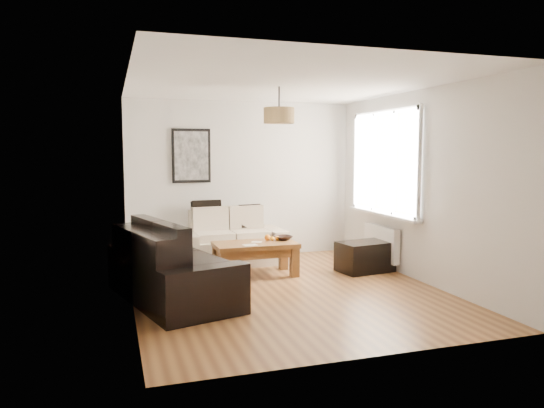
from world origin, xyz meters
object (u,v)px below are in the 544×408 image
object	(u,v)px
sofa_leather	(172,264)
ottoman	(365,257)
loveseat_cream	(231,237)
coffee_table	(255,259)

from	to	relation	value
sofa_leather	ottoman	distance (m)	2.95
loveseat_cream	ottoman	distance (m)	2.12
loveseat_cream	sofa_leather	bearing A→B (deg)	-124.75
sofa_leather	coffee_table	distance (m)	1.54
sofa_leather	coffee_table	world-z (taller)	sofa_leather
loveseat_cream	coffee_table	world-z (taller)	loveseat_cream
coffee_table	loveseat_cream	bearing A→B (deg)	99.19
loveseat_cream	coffee_table	xyz separation A→B (m)	(0.15, -0.91, -0.17)
coffee_table	ottoman	size ratio (longest dim) A/B	1.51
sofa_leather	coffee_table	bearing A→B (deg)	-71.80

